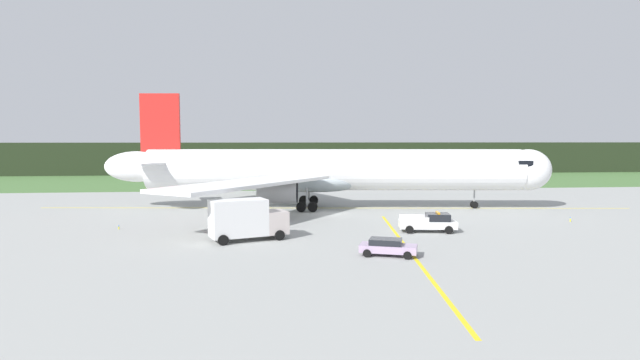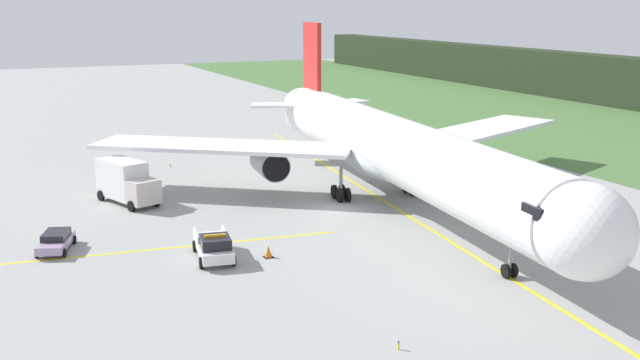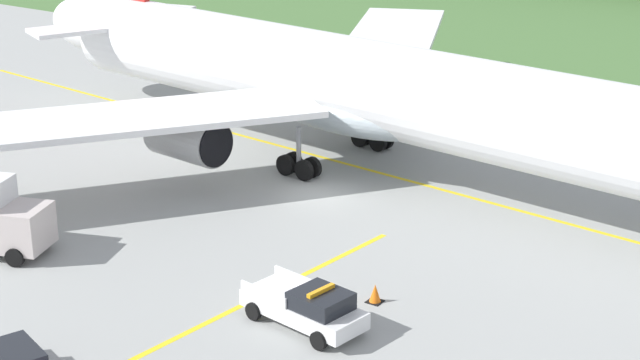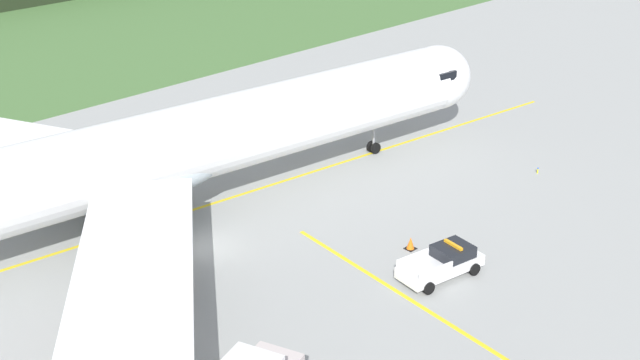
% 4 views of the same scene
% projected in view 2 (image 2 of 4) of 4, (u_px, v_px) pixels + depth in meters
% --- Properties ---
extents(ground, '(320.00, 320.00, 0.00)m').
position_uv_depth(ground, '(335.00, 209.00, 63.35)').
color(ground, '#969895').
extents(taxiway_centerline_main, '(75.63, 8.45, 0.01)m').
position_uv_depth(taxiway_centerline_main, '(393.00, 206.00, 64.24)').
color(taxiway_centerline_main, yellow).
rests_on(taxiway_centerline_main, ground).
extents(taxiway_centerline_spur, '(4.15, 35.72, 0.01)m').
position_uv_depth(taxiway_centerline_spur, '(83.00, 256.00, 51.50)').
color(taxiway_centerline_spur, yellow).
rests_on(taxiway_centerline_spur, ground).
extents(airliner, '(57.41, 47.86, 14.67)m').
position_uv_depth(airliner, '(390.00, 149.00, 63.90)').
color(airliner, white).
rests_on(airliner, ground).
extents(ops_pickup_truck, '(5.62, 2.98, 1.94)m').
position_uv_depth(ops_pickup_truck, '(214.00, 246.00, 50.74)').
color(ops_pickup_truck, silver).
rests_on(ops_pickup_truck, ground).
extents(catering_truck, '(7.11, 4.55, 3.79)m').
position_uv_depth(catering_truck, '(126.00, 181.00, 64.87)').
color(catering_truck, '#C0B3AF').
rests_on(catering_truck, ground).
extents(staff_car, '(4.61, 3.09, 1.30)m').
position_uv_depth(staff_car, '(56.00, 241.00, 52.63)').
color(staff_car, '#A890B1').
rests_on(staff_car, ground).
extents(apron_cone, '(0.65, 0.65, 0.81)m').
position_uv_depth(apron_cone, '(268.00, 252.00, 51.26)').
color(apron_cone, black).
rests_on(apron_cone, ground).
extents(taxiway_edge_light_east, '(0.12, 0.12, 0.47)m').
position_uv_depth(taxiway_edge_light_east, '(399.00, 345.00, 37.59)').
color(taxiway_edge_light_east, yellow).
rests_on(taxiway_edge_light_east, ground).
extents(taxiway_edge_light_west, '(0.12, 0.12, 0.40)m').
position_uv_depth(taxiway_edge_light_west, '(170.00, 166.00, 79.25)').
color(taxiway_edge_light_west, yellow).
rests_on(taxiway_edge_light_west, ground).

